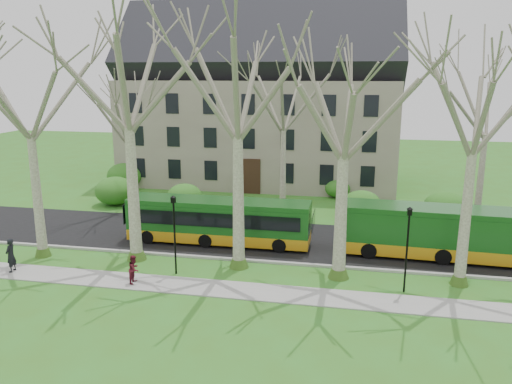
% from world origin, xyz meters
% --- Properties ---
extents(ground, '(120.00, 120.00, 0.00)m').
position_xyz_m(ground, '(0.00, 0.00, 0.00)').
color(ground, '#396C1F').
rests_on(ground, ground).
extents(sidewalk, '(70.00, 2.00, 0.06)m').
position_xyz_m(sidewalk, '(0.00, -2.50, 0.03)').
color(sidewalk, gray).
rests_on(sidewalk, ground).
extents(road, '(80.00, 8.00, 0.06)m').
position_xyz_m(road, '(0.00, 5.50, 0.03)').
color(road, black).
rests_on(road, ground).
extents(curb, '(80.00, 0.25, 0.14)m').
position_xyz_m(curb, '(0.00, 1.50, 0.07)').
color(curb, '#A5A39E').
rests_on(curb, ground).
extents(building, '(26.50, 12.20, 16.00)m').
position_xyz_m(building, '(-6.00, 24.00, 8.07)').
color(building, gray).
rests_on(building, ground).
extents(tree_row_verge, '(49.00, 7.00, 14.00)m').
position_xyz_m(tree_row_verge, '(0.00, 0.30, 7.00)').
color(tree_row_verge, gray).
rests_on(tree_row_verge, ground).
extents(tree_row_far, '(33.00, 7.00, 12.00)m').
position_xyz_m(tree_row_far, '(-1.33, 11.00, 6.00)').
color(tree_row_far, gray).
rests_on(tree_row_far, ground).
extents(lamp_row, '(36.22, 0.22, 4.30)m').
position_xyz_m(lamp_row, '(-0.00, -1.00, 2.57)').
color(lamp_row, black).
rests_on(lamp_row, ground).
extents(hedges, '(30.60, 8.60, 2.00)m').
position_xyz_m(hedges, '(-4.67, 14.00, 1.00)').
color(hedges, '#2F631C').
rests_on(hedges, ground).
extents(bus_lead, '(11.61, 2.43, 2.90)m').
position_xyz_m(bus_lead, '(-5.02, 4.32, 1.51)').
color(bus_lead, '#164D18').
rests_on(bus_lead, road).
extents(bus_follow, '(12.58, 3.18, 3.12)m').
position_xyz_m(bus_follow, '(9.15, 4.22, 1.62)').
color(bus_follow, '#164D18').
rests_on(bus_follow, road).
extents(pedestrian_a, '(0.49, 0.71, 1.88)m').
position_xyz_m(pedestrian_a, '(-14.88, -2.57, 1.00)').
color(pedestrian_a, black).
rests_on(pedestrian_a, sidewalk).
extents(pedestrian_b, '(0.56, 0.72, 1.48)m').
position_xyz_m(pedestrian_b, '(-7.65, -2.67, 0.80)').
color(pedestrian_b, '#571422').
rests_on(pedestrian_b, sidewalk).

